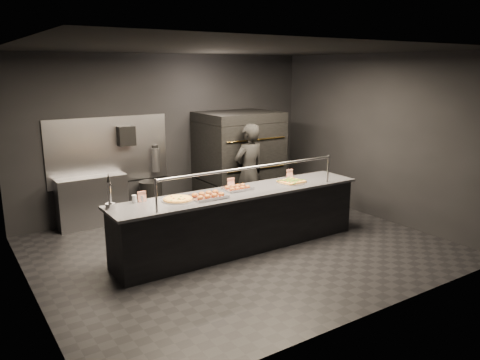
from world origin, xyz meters
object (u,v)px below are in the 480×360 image
(square_pizza, at_px, (291,182))
(trash_bin, at_px, (151,199))
(pizza_oven, at_px, (239,160))
(slider_tray_a, at_px, (208,196))
(service_counter, at_px, (241,220))
(fire_extinguisher, at_px, (155,159))
(slider_tray_b, at_px, (238,188))
(worker, at_px, (249,172))
(round_pizza, at_px, (178,199))
(towel_dispenser, at_px, (126,136))
(prep_shelf, at_px, (93,201))
(beer_tap, at_px, (110,198))

(square_pizza, bearing_deg, trash_bin, 124.58)
(pizza_oven, distance_m, slider_tray_a, 2.66)
(service_counter, distance_m, fire_extinguisher, 2.50)
(square_pizza, bearing_deg, slider_tray_a, -178.17)
(slider_tray_b, distance_m, square_pizza, 0.98)
(fire_extinguisher, bearing_deg, trash_bin, -137.55)
(square_pizza, distance_m, worker, 1.14)
(pizza_oven, height_order, round_pizza, pizza_oven)
(pizza_oven, bearing_deg, fire_extinguisher, 162.11)
(slider_tray_b, bearing_deg, worker, 48.32)
(pizza_oven, distance_m, round_pizza, 2.88)
(fire_extinguisher, height_order, worker, worker)
(service_counter, height_order, slider_tray_a, service_counter)
(trash_bin, bearing_deg, service_counter, -76.17)
(service_counter, xyz_separation_m, worker, (0.93, 1.14, 0.42))
(fire_extinguisher, distance_m, slider_tray_a, 2.47)
(fire_extinguisher, xyz_separation_m, slider_tray_b, (0.36, -2.29, -0.11))
(round_pizza, xyz_separation_m, worker, (1.95, 1.07, -0.05))
(pizza_oven, relative_size, worker, 1.08)
(pizza_oven, height_order, square_pizza, pizza_oven)
(service_counter, height_order, towel_dispenser, towel_dispenser)
(pizza_oven, height_order, prep_shelf, pizza_oven)
(prep_shelf, height_order, fire_extinguisher, fire_extinguisher)
(slider_tray_b, distance_m, worker, 1.38)
(pizza_oven, xyz_separation_m, slider_tray_b, (-1.19, -1.79, -0.02))
(trash_bin, bearing_deg, towel_dispenser, 154.30)
(service_counter, xyz_separation_m, slider_tray_b, (0.01, 0.11, 0.48))
(slider_tray_b, height_order, worker, worker)
(round_pizza, bearing_deg, towel_dispenser, 87.01)
(prep_shelf, bearing_deg, worker, -25.04)
(pizza_oven, bearing_deg, slider_tray_b, -123.59)
(beer_tap, bearing_deg, towel_dispenser, 64.51)
(beer_tap, distance_m, trash_bin, 2.57)
(trash_bin, bearing_deg, fire_extinguisher, 42.45)
(prep_shelf, height_order, round_pizza, round_pizza)
(slider_tray_a, bearing_deg, pizza_oven, 47.34)
(service_counter, distance_m, beer_tap, 2.05)
(service_counter, xyz_separation_m, towel_dispenser, (-0.90, 2.39, 1.09))
(service_counter, height_order, prep_shelf, service_counter)
(towel_dispenser, xyz_separation_m, beer_tap, (-1.05, -2.20, -0.49))
(towel_dispenser, distance_m, round_pizza, 2.41)
(slider_tray_a, relative_size, square_pizza, 1.09)
(slider_tray_a, bearing_deg, towel_dispenser, 96.99)
(pizza_oven, bearing_deg, beer_tap, -151.47)
(towel_dispenser, bearing_deg, slider_tray_b, -68.30)
(slider_tray_a, xyz_separation_m, square_pizza, (1.59, 0.05, -0.01))
(service_counter, relative_size, towel_dispenser, 11.71)
(square_pizza, bearing_deg, round_pizza, 178.00)
(slider_tray_b, bearing_deg, fire_extinguisher, 98.89)
(slider_tray_a, bearing_deg, round_pizza, 163.97)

